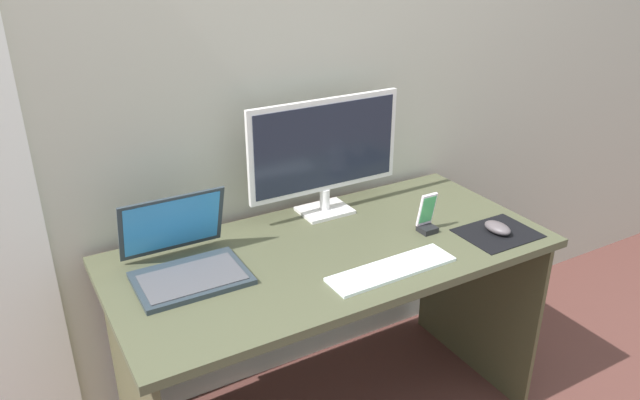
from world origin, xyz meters
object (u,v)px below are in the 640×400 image
object	(u,v)px
monitor	(325,151)
keyboard_external	(392,269)
laptop	(185,259)
mouse	(498,228)
phone_in_dock	(427,218)

from	to	relation	value
monitor	keyboard_external	distance (m)	0.51
keyboard_external	monitor	bearing A→B (deg)	85.11
monitor	laptop	size ratio (longest dim) A/B	1.79
mouse	phone_in_dock	world-z (taller)	phone_in_dock
mouse	phone_in_dock	xyz separation A→B (m)	(-0.20, 0.13, 0.03)
laptop	keyboard_external	world-z (taller)	laptop
monitor	phone_in_dock	size ratio (longest dim) A/B	4.16
laptop	keyboard_external	bearing A→B (deg)	-28.64
monitor	phone_in_dock	distance (m)	0.42
laptop	mouse	xyz separation A→B (m)	(0.99, -0.27, -0.03)
monitor	laptop	xyz separation A→B (m)	(-0.57, -0.16, -0.19)
laptop	phone_in_dock	size ratio (longest dim) A/B	2.33
monitor	phone_in_dock	xyz separation A→B (m)	(0.22, -0.30, -0.18)
keyboard_external	laptop	bearing A→B (deg)	150.46
laptop	keyboard_external	xyz separation A→B (m)	(0.54, -0.29, -0.04)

